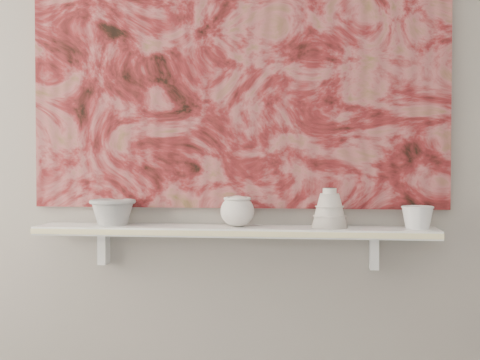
# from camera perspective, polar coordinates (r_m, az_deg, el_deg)

# --- Properties ---
(wall_back) EXTENTS (3.60, 0.00, 3.60)m
(wall_back) POSITION_cam_1_polar(r_m,az_deg,el_deg) (2.43, -0.29, 6.13)
(wall_back) COLOR gray
(wall_back) RESTS_ON floor
(shelf) EXTENTS (1.40, 0.18, 0.03)m
(shelf) POSITION_cam_1_polar(r_m,az_deg,el_deg) (2.34, -0.58, -4.37)
(shelf) COLOR white
(shelf) RESTS_ON wall_back
(shelf_stripe) EXTENTS (1.40, 0.01, 0.02)m
(shelf_stripe) POSITION_cam_1_polar(r_m,az_deg,el_deg) (2.25, -0.88, -4.61)
(shelf_stripe) COLOR beige
(shelf_stripe) RESTS_ON shelf
(bracket_left) EXTENTS (0.03, 0.06, 0.12)m
(bracket_left) POSITION_cam_1_polar(r_m,az_deg,el_deg) (2.52, -11.54, -5.68)
(bracket_left) COLOR white
(bracket_left) RESTS_ON wall_back
(bracket_right) EXTENTS (0.03, 0.06, 0.12)m
(bracket_right) POSITION_cam_1_polar(r_m,az_deg,el_deg) (2.40, 11.37, -6.05)
(bracket_right) COLOR white
(bracket_right) RESTS_ON wall_back
(painting) EXTENTS (1.50, 0.02, 1.10)m
(painting) POSITION_cam_1_polar(r_m,az_deg,el_deg) (2.44, -0.33, 10.61)
(painting) COLOR maroon
(painting) RESTS_ON wall_back
(house_motif) EXTENTS (0.09, 0.00, 0.08)m
(house_motif) POSITION_cam_1_polar(r_m,az_deg,el_deg) (2.38, 10.45, 3.35)
(house_motif) COLOR black
(house_motif) RESTS_ON painting
(bowl_grey) EXTENTS (0.20, 0.20, 0.10)m
(bowl_grey) POSITION_cam_1_polar(r_m,az_deg,el_deg) (2.43, -10.81, -2.68)
(bowl_grey) COLOR gray
(bowl_grey) RESTS_ON shelf
(cup_cream) EXTENTS (0.13, 0.13, 0.11)m
(cup_cream) POSITION_cam_1_polar(r_m,az_deg,el_deg) (2.33, -0.23, -2.68)
(cup_cream) COLOR silver
(cup_cream) RESTS_ON shelf
(bell_vessel) EXTENTS (0.13, 0.13, 0.14)m
(bell_vessel) POSITION_cam_1_polar(r_m,az_deg,el_deg) (2.31, 7.65, -2.37)
(bell_vessel) COLOR beige
(bell_vessel) RESTS_ON shelf
(bowl_white) EXTENTS (0.14, 0.14, 0.08)m
(bowl_white) POSITION_cam_1_polar(r_m,az_deg,el_deg) (2.34, 14.91, -3.08)
(bowl_white) COLOR white
(bowl_white) RESTS_ON shelf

